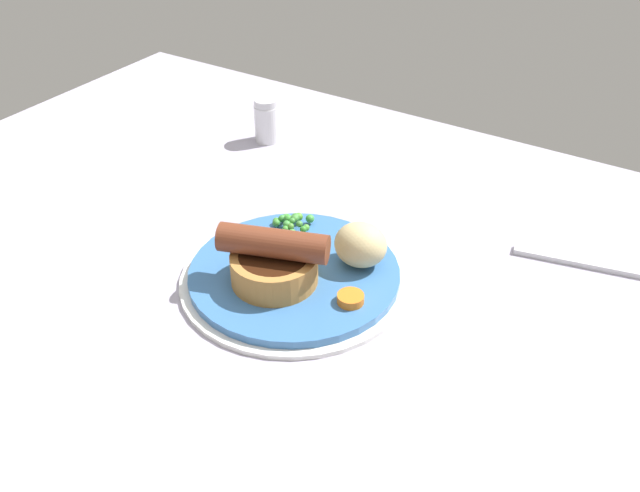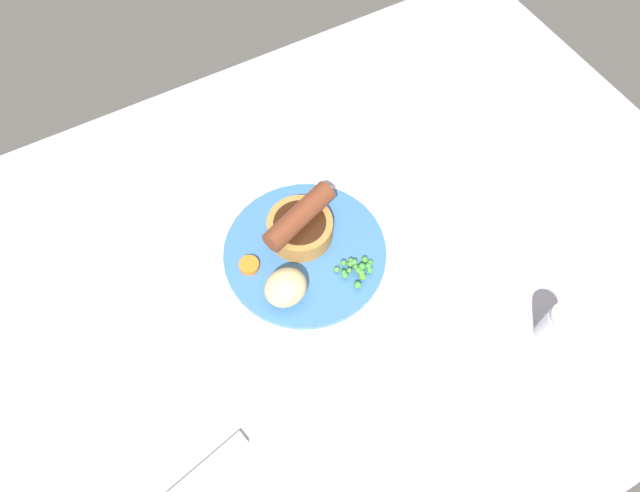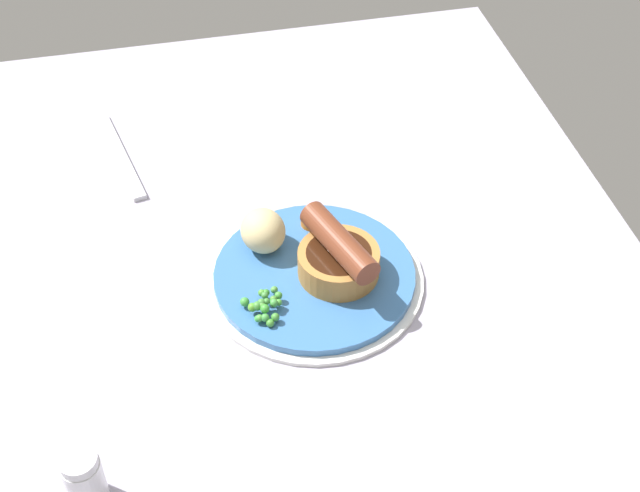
{
  "view_description": "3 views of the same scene",
  "coord_description": "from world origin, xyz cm",
  "px_view_note": "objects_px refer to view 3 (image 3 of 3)",
  "views": [
    {
      "loc": [
        -36.57,
        50.54,
        48.15
      ],
      "look_at": [
        -5.24,
        1.02,
        7.03
      ],
      "focal_mm": 40.0,
      "sensor_mm": 36.0,
      "label": 1
    },
    {
      "loc": [
        -19.38,
        -30.05,
        70.23
      ],
      "look_at": [
        -1.94,
        1.15,
        7.1
      ],
      "focal_mm": 32.0,
      "sensor_mm": 36.0,
      "label": 2
    },
    {
      "loc": [
        61.38,
        -10.87,
        72.9
      ],
      "look_at": [
        -4.16,
        3.66,
        7.28
      ],
      "focal_mm": 50.0,
      "sensor_mm": 36.0,
      "label": 3
    }
  ],
  "objects_px": {
    "dinner_plate": "(314,277)",
    "sausage_pudding": "(339,257)",
    "carrot_slice_2": "(312,221)",
    "potato_chunk_0": "(263,231)",
    "fork": "(120,156)",
    "pea_pile": "(265,305)",
    "salt_shaker": "(84,479)"
  },
  "relations": [
    {
      "from": "potato_chunk_0",
      "to": "salt_shaker",
      "type": "relative_size",
      "value": 0.89
    },
    {
      "from": "potato_chunk_0",
      "to": "fork",
      "type": "relative_size",
      "value": 0.3
    },
    {
      "from": "potato_chunk_0",
      "to": "pea_pile",
      "type": "bearing_deg",
      "value": -9.29
    },
    {
      "from": "potato_chunk_0",
      "to": "salt_shaker",
      "type": "xyz_separation_m",
      "value": [
        0.26,
        -0.2,
        -0.01
      ]
    },
    {
      "from": "sausage_pudding",
      "to": "fork",
      "type": "relative_size",
      "value": 0.62
    },
    {
      "from": "pea_pile",
      "to": "fork",
      "type": "relative_size",
      "value": 0.28
    },
    {
      "from": "potato_chunk_0",
      "to": "fork",
      "type": "bearing_deg",
      "value": -145.08
    },
    {
      "from": "dinner_plate",
      "to": "pea_pile",
      "type": "xyz_separation_m",
      "value": [
        0.04,
        -0.06,
        0.02
      ]
    },
    {
      "from": "potato_chunk_0",
      "to": "carrot_slice_2",
      "type": "bearing_deg",
      "value": 111.55
    },
    {
      "from": "pea_pile",
      "to": "salt_shaker",
      "type": "height_order",
      "value": "salt_shaker"
    },
    {
      "from": "pea_pile",
      "to": "carrot_slice_2",
      "type": "height_order",
      "value": "pea_pile"
    },
    {
      "from": "carrot_slice_2",
      "to": "sausage_pudding",
      "type": "bearing_deg",
      "value": 7.78
    },
    {
      "from": "potato_chunk_0",
      "to": "salt_shaker",
      "type": "distance_m",
      "value": 0.33
    },
    {
      "from": "carrot_slice_2",
      "to": "salt_shaker",
      "type": "xyz_separation_m",
      "value": [
        0.29,
        -0.26,
        0.01
      ]
    },
    {
      "from": "fork",
      "to": "carrot_slice_2",
      "type": "bearing_deg",
      "value": 35.73
    },
    {
      "from": "dinner_plate",
      "to": "pea_pile",
      "type": "relative_size",
      "value": 4.59
    },
    {
      "from": "potato_chunk_0",
      "to": "carrot_slice_2",
      "type": "height_order",
      "value": "potato_chunk_0"
    },
    {
      "from": "potato_chunk_0",
      "to": "fork",
      "type": "distance_m",
      "value": 0.26
    },
    {
      "from": "sausage_pudding",
      "to": "potato_chunk_0",
      "type": "relative_size",
      "value": 2.04
    },
    {
      "from": "dinner_plate",
      "to": "pea_pile",
      "type": "height_order",
      "value": "pea_pile"
    },
    {
      "from": "salt_shaker",
      "to": "potato_chunk_0",
      "type": "bearing_deg",
      "value": 142.66
    },
    {
      "from": "sausage_pudding",
      "to": "salt_shaker",
      "type": "xyz_separation_m",
      "value": [
        0.2,
        -0.27,
        -0.01
      ]
    },
    {
      "from": "dinner_plate",
      "to": "sausage_pudding",
      "type": "xyz_separation_m",
      "value": [
        0.01,
        0.02,
        0.03
      ]
    },
    {
      "from": "fork",
      "to": "salt_shaker",
      "type": "bearing_deg",
      "value": -18.62
    },
    {
      "from": "sausage_pudding",
      "to": "dinner_plate",
      "type": "bearing_deg",
      "value": 55.25
    },
    {
      "from": "dinner_plate",
      "to": "salt_shaker",
      "type": "relative_size",
      "value": 3.82
    },
    {
      "from": "potato_chunk_0",
      "to": "fork",
      "type": "height_order",
      "value": "potato_chunk_0"
    },
    {
      "from": "dinner_plate",
      "to": "carrot_slice_2",
      "type": "height_order",
      "value": "carrot_slice_2"
    },
    {
      "from": "pea_pile",
      "to": "carrot_slice_2",
      "type": "distance_m",
      "value": 0.14
    },
    {
      "from": "dinner_plate",
      "to": "carrot_slice_2",
      "type": "bearing_deg",
      "value": 169.59
    },
    {
      "from": "dinner_plate",
      "to": "fork",
      "type": "height_order",
      "value": "dinner_plate"
    },
    {
      "from": "pea_pile",
      "to": "fork",
      "type": "bearing_deg",
      "value": -156.7
    }
  ]
}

